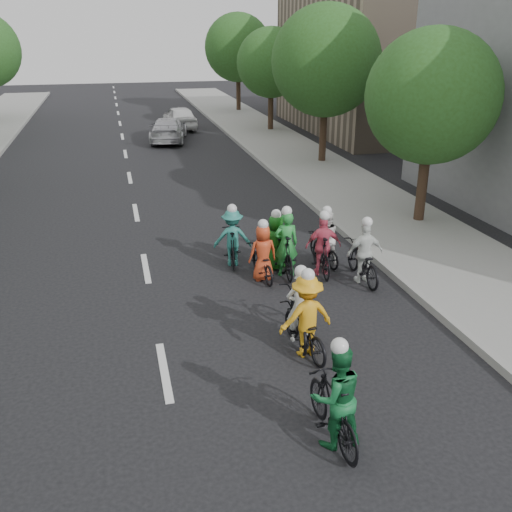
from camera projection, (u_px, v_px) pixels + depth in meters
name	position (u px, v px, depth m)	size (l,w,h in m)	color
ground	(164.00, 371.00, 10.51)	(120.00, 120.00, 0.00)	black
sidewalk_right	(353.00, 195.00, 21.28)	(4.00, 80.00, 0.15)	gray
curb_right	(304.00, 198.00, 20.83)	(0.18, 80.00, 0.18)	#999993
bldg_se	(389.00, 61.00, 34.21)	(10.00, 14.00, 8.00)	gray
tree_r_0	(432.00, 97.00, 16.94)	(4.00, 4.00, 5.97)	black
tree_r_1	(326.00, 61.00, 24.84)	(4.80, 4.80, 6.93)	black
tree_r_2	(271.00, 63.00, 33.14)	(4.00, 4.00, 5.97)	black
tree_r_3	(238.00, 48.00, 41.04)	(4.80, 4.80, 6.93)	black
cyclist_0	(298.00, 314.00, 11.43)	(0.97, 1.99, 1.64)	black
cyclist_1	(335.00, 403.00, 8.51)	(0.84, 1.80, 1.82)	black
cyclist_2	(305.00, 323.00, 10.88)	(1.14, 1.83, 1.80)	black
cyclist_3	(322.00, 250.00, 14.48)	(0.95, 1.79, 1.70)	black
cyclist_4	(262.00, 258.00, 14.19)	(0.73, 1.62, 1.59)	black
cyclist_5	(285.00, 250.00, 14.43)	(0.67, 1.88, 1.84)	black
cyclist_6	(325.00, 243.00, 15.09)	(0.79, 1.60, 1.63)	black
cyclist_7	(232.00, 241.00, 15.04)	(1.06, 1.68, 1.68)	black
cyclist_8	(363.00, 259.00, 14.06)	(0.91, 1.89, 1.70)	black
cyclist_9	(275.00, 247.00, 14.79)	(0.78, 1.56, 1.63)	black
follow_car_lead	(168.00, 130.00, 31.35)	(1.83, 4.51, 1.31)	silver
follow_car_trail	(179.00, 117.00, 35.32)	(1.64, 4.08, 1.39)	white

